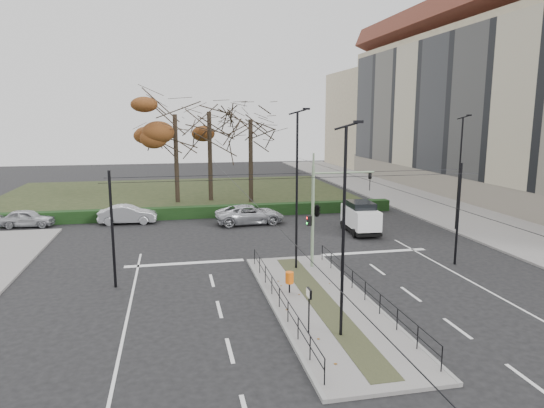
{
  "coord_description": "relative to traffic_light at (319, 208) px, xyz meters",
  "views": [
    {
      "loc": [
        -6.57,
        -22.75,
        8.57
      ],
      "look_at": [
        -0.64,
        5.8,
        3.32
      ],
      "focal_mm": 32.0,
      "sensor_mm": 36.0,
      "label": 1
    }
  ],
  "objects": [
    {
      "name": "bare_tree_center",
      "position": [
        -4.14,
        24.0,
        4.93
      ],
      "size": [
        8.59,
        8.59,
        11.96
      ],
      "color": "black",
      "rests_on": "park"
    },
    {
      "name": "streetlamp_median_near",
      "position": [
        -1.73,
        -8.77,
        0.85
      ],
      "size": [
        0.69,
        0.14,
        8.31
      ],
      "color": "black",
      "rests_on": "median_island"
    },
    {
      "name": "median_railing",
      "position": [
        -1.43,
        -5.48,
        -2.54
      ],
      "size": [
        4.14,
        13.24,
        0.92
      ],
      "color": "black",
      "rests_on": "median_island"
    },
    {
      "name": "apartment_block",
      "position": [
        26.54,
        21.09,
        6.88
      ],
      "size": [
        13.09,
        52.1,
        21.64
      ],
      "color": "tan",
      "rests_on": "ground"
    },
    {
      "name": "bare_tree_near",
      "position": [
        -0.21,
        22.35,
        4.21
      ],
      "size": [
        6.59,
        6.59,
        10.94
      ],
      "color": "black",
      "rests_on": "park"
    },
    {
      "name": "streetlamp_sidewalk",
      "position": [
        13.09,
        6.83,
        1.0
      ],
      "size": [
        0.72,
        0.15,
        8.61
      ],
      "color": "black",
      "rests_on": "sidewalk_east"
    },
    {
      "name": "catenary",
      "position": [
        -1.43,
        -1.26,
        -0.1
      ],
      "size": [
        20.0,
        34.0,
        6.0
      ],
      "color": "black",
      "rests_on": "ground"
    },
    {
      "name": "info_panel",
      "position": [
        -2.93,
        -8.34,
        -1.93
      ],
      "size": [
        0.11,
        0.48,
        1.85
      ],
      "color": "black",
      "rests_on": "median_island"
    },
    {
      "name": "streetlamp_median_far",
      "position": [
        -1.28,
        -0.1,
        1.15
      ],
      "size": [
        0.74,
        0.15,
        8.91
      ],
      "color": "black",
      "rests_on": "median_island"
    },
    {
      "name": "ground",
      "position": [
        -1.43,
        -2.88,
        -3.52
      ],
      "size": [
        140.0,
        140.0,
        0.0
      ],
      "primitive_type": "plane",
      "color": "black",
      "rests_on": "ground"
    },
    {
      "name": "parked_car_first",
      "position": [
        -19.33,
        14.93,
        -2.82
      ],
      "size": [
        4.23,
        2.01,
        1.4
      ],
      "primitive_type": "imported",
      "rotation": [
        0.0,
        0.0,
        1.48
      ],
      "color": "#AEB0B6",
      "rests_on": "ground"
    },
    {
      "name": "white_van",
      "position": [
        5.69,
        7.72,
        -2.28
      ],
      "size": [
        2.25,
        4.5,
        2.36
      ],
      "color": "white",
      "rests_on": "ground"
    },
    {
      "name": "litter_bin",
      "position": [
        -2.6,
        -3.82,
        -2.64
      ],
      "size": [
        0.41,
        0.41,
        1.04
      ],
      "color": "black",
      "rests_on": "median_island"
    },
    {
      "name": "sidewalk_east",
      "position": [
        16.57,
        19.12,
        -3.45
      ],
      "size": [
        8.0,
        90.0,
        0.14
      ],
      "primitive_type": "cube",
      "color": "slate",
      "rests_on": "ground"
    },
    {
      "name": "park",
      "position": [
        -7.43,
        29.12,
        -3.47
      ],
      "size": [
        38.0,
        26.0,
        0.1
      ],
      "primitive_type": "cube",
      "color": "black",
      "rests_on": "ground"
    },
    {
      "name": "parked_car_second",
      "position": [
        -11.65,
        14.57,
        -2.77
      ],
      "size": [
        4.65,
        1.83,
        1.51
      ],
      "primitive_type": "imported",
      "rotation": [
        0.0,
        0.0,
        1.52
      ],
      "color": "#AEB0B6",
      "rests_on": "ground"
    },
    {
      "name": "hedge",
      "position": [
        -7.43,
        15.72,
        -3.02
      ],
      "size": [
        38.0,
        1.0,
        1.0
      ],
      "primitive_type": "cube",
      "color": "black",
      "rests_on": "ground"
    },
    {
      "name": "parked_car_fourth",
      "position": [
        -1.92,
        12.47,
        -2.75
      ],
      "size": [
        5.73,
        2.93,
        1.55
      ],
      "primitive_type": "imported",
      "rotation": [
        0.0,
        0.0,
        1.64
      ],
      "color": "#AEB0B6",
      "rests_on": "ground"
    },
    {
      "name": "rust_tree",
      "position": [
        -7.53,
        23.53,
        5.3
      ],
      "size": [
        9.27,
        9.27,
        11.48
      ],
      "color": "black",
      "rests_on": "park"
    },
    {
      "name": "median_island",
      "position": [
        -1.43,
        -5.38,
        -3.45
      ],
      "size": [
        4.4,
        15.0,
        0.14
      ],
      "primitive_type": "cube",
      "color": "slate",
      "rests_on": "ground"
    },
    {
      "name": "traffic_light",
      "position": [
        0.0,
        0.0,
        0.0
      ],
      "size": [
        3.95,
        2.26,
        5.81
      ],
      "color": "gray",
      "rests_on": "median_island"
    }
  ]
}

